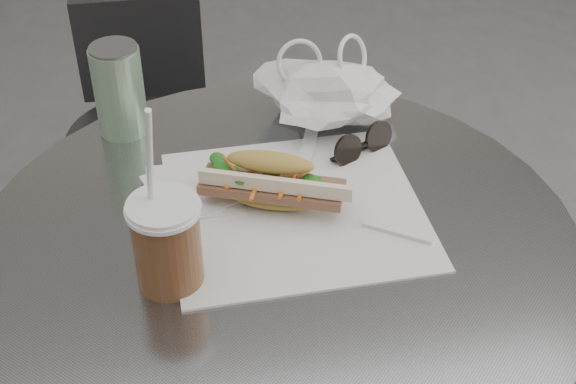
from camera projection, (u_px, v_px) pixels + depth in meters
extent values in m
cylinder|color=slate|center=(276.00, 244.00, 1.00)|extent=(0.76, 0.76, 0.02)
cylinder|color=#2B2B2D|center=(166.00, 274.00, 1.98)|extent=(0.31, 0.31, 0.02)
cylinder|color=#2B2B2D|center=(158.00, 213.00, 1.86)|extent=(0.06, 0.06, 0.42)
cylinder|color=#2B2B2D|center=(148.00, 138.00, 1.73)|extent=(0.35, 0.35, 0.02)
cube|color=#2B2B2D|center=(140.00, 48.00, 1.78)|extent=(0.28, 0.03, 0.24)
cube|color=white|center=(295.00, 209.00, 1.03)|extent=(0.32, 0.30, 0.00)
ellipsoid|color=#B09142|center=(272.00, 198.00, 1.03)|extent=(0.24, 0.16, 0.02)
cube|color=brown|center=(272.00, 187.00, 1.02)|extent=(0.19, 0.12, 0.01)
ellipsoid|color=#B09142|center=(271.00, 167.00, 1.01)|extent=(0.24, 0.16, 0.04)
cylinder|color=brown|center=(168.00, 247.00, 0.90)|extent=(0.08, 0.08, 0.10)
cylinder|color=white|center=(163.00, 207.00, 0.87)|extent=(0.08, 0.08, 0.01)
cylinder|color=white|center=(150.00, 176.00, 0.84)|extent=(0.02, 0.05, 0.19)
cylinder|color=black|center=(348.00, 150.00, 1.10)|extent=(0.05, 0.03, 0.05)
cylinder|color=black|center=(379.00, 137.00, 1.13)|extent=(0.05, 0.03, 0.05)
cube|color=black|center=(363.00, 147.00, 1.12)|extent=(0.02, 0.01, 0.00)
cube|color=white|center=(194.00, 191.00, 1.06)|extent=(0.13, 0.13, 0.01)
cube|color=white|center=(194.00, 188.00, 1.06)|extent=(0.14, 0.14, 0.00)
cylinder|color=#63AB69|center=(119.00, 91.00, 1.14)|extent=(0.07, 0.07, 0.13)
cylinder|color=slate|center=(113.00, 48.00, 1.10)|extent=(0.07, 0.07, 0.00)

